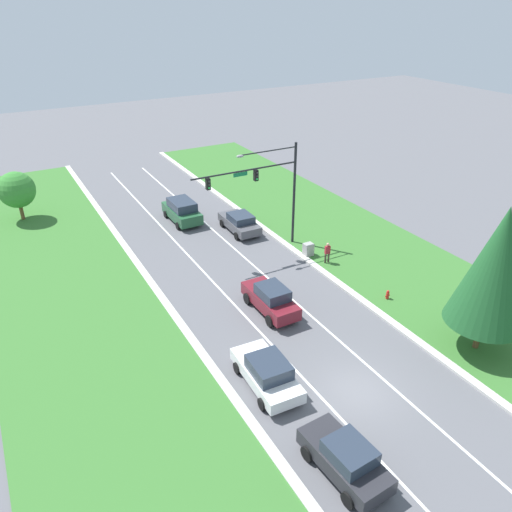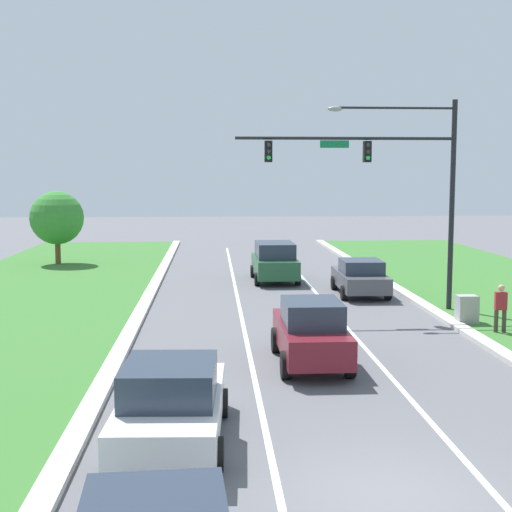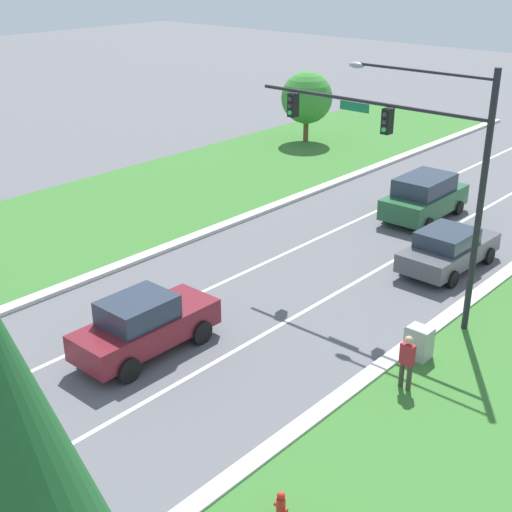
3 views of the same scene
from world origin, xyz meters
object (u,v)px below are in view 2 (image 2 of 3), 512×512
(utility_cabinet, at_px, (467,310))
(oak_near_left_tree, at_px, (57,218))
(graphite_sedan, at_px, (360,277))
(white_sedan, at_px, (171,402))
(traffic_signal_mast, at_px, (391,171))
(forest_suv, at_px, (275,261))
(burgundy_sedan, at_px, (311,332))
(pedestrian, at_px, (501,307))

(utility_cabinet, height_order, oak_near_left_tree, oak_near_left_tree)
(graphite_sedan, bearing_deg, white_sedan, -111.98)
(traffic_signal_mast, distance_m, forest_suv, 10.09)
(burgundy_sedan, relative_size, graphite_sedan, 0.99)
(white_sedan, distance_m, oak_near_left_tree, 29.90)
(white_sedan, height_order, pedestrian, same)
(forest_suv, xyz_separation_m, utility_cabinet, (5.91, -10.80, -0.48))
(forest_suv, height_order, utility_cabinet, forest_suv)
(graphite_sedan, xyz_separation_m, forest_suv, (-3.44, 4.29, 0.20))
(white_sedan, distance_m, utility_cabinet, 14.57)
(burgundy_sedan, bearing_deg, oak_near_left_tree, 117.16)
(burgundy_sedan, height_order, oak_near_left_tree, oak_near_left_tree)
(white_sedan, xyz_separation_m, utility_cabinet, (9.87, 10.71, -0.31))
(burgundy_sedan, xyz_separation_m, forest_suv, (0.38, 15.83, 0.07))
(utility_cabinet, xyz_separation_m, pedestrian, (0.54, -1.65, 0.41))
(traffic_signal_mast, distance_m, oak_near_left_tree, 22.33)
(traffic_signal_mast, relative_size, utility_cabinet, 8.11)
(oak_near_left_tree, bearing_deg, pedestrian, -46.42)
(traffic_signal_mast, xyz_separation_m, graphite_sedan, (-0.29, 3.97, -4.64))
(burgundy_sedan, bearing_deg, white_sedan, -122.22)
(graphite_sedan, relative_size, forest_suv, 0.99)
(pedestrian, relative_size, oak_near_left_tree, 0.39)
(graphite_sedan, bearing_deg, pedestrian, -68.48)
(burgundy_sedan, xyz_separation_m, graphite_sedan, (3.82, 11.54, -0.13))
(utility_cabinet, relative_size, oak_near_left_tree, 0.24)
(traffic_signal_mast, xyz_separation_m, burgundy_sedan, (-4.11, -7.58, -4.51))
(forest_suv, bearing_deg, burgundy_sedan, -92.14)
(white_sedan, relative_size, graphite_sedan, 1.03)
(white_sedan, bearing_deg, utility_cabinet, 50.11)
(graphite_sedan, distance_m, oak_near_left_tree, 19.49)
(graphite_sedan, height_order, utility_cabinet, graphite_sedan)
(burgundy_sedan, xyz_separation_m, oak_near_left_tree, (-11.83, 22.99, 1.86))
(traffic_signal_mast, height_order, oak_near_left_tree, traffic_signal_mast)
(forest_suv, bearing_deg, traffic_signal_mast, -66.44)
(white_sedan, distance_m, burgundy_sedan, 6.71)
(pedestrian, bearing_deg, graphite_sedan, -61.47)
(white_sedan, xyz_separation_m, forest_suv, (3.96, 21.52, 0.17))
(pedestrian, bearing_deg, traffic_signal_mast, -48.78)
(traffic_signal_mast, xyz_separation_m, white_sedan, (-7.69, -13.26, -4.61))
(graphite_sedan, bearing_deg, burgundy_sedan, -107.06)
(traffic_signal_mast, relative_size, white_sedan, 1.77)
(white_sedan, height_order, forest_suv, forest_suv)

